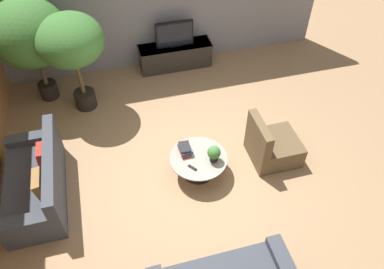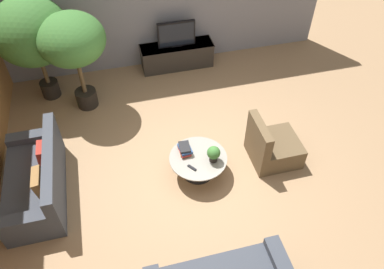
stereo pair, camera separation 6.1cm
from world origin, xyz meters
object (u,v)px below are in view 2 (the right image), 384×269
coffee_table (198,162)px  potted_palm_corner (72,42)px  potted_palm_tall (31,33)px  couch_by_wall (38,181)px  armchair_wicker (272,147)px  television (176,34)px  potted_plant_tabletop (214,153)px  media_console (177,55)px

coffee_table → potted_palm_corner: bearing=127.2°
potted_palm_tall → potted_palm_corner: potted_palm_tall is taller
couch_by_wall → armchair_wicker: (3.84, -0.23, -0.01)m
television → potted_plant_tabletop: television is taller
potted_palm_tall → potted_palm_corner: (0.70, -0.49, -0.01)m
potted_palm_tall → coffee_table: bearing=-48.6°
television → armchair_wicker: bearing=-72.6°
media_console → couch_by_wall: couch_by_wall is taller
media_console → television: television is taller
coffee_table → potted_plant_tabletop: potted_plant_tabletop is taller
couch_by_wall → potted_plant_tabletop: bearing=82.8°
potted_palm_corner → media_console: bearing=22.9°
television → coffee_table: bearing=-96.3°
media_console → television: bearing=-90.0°
television → potted_palm_tall: bearing=-172.4°
media_console → armchair_wicker: 3.22m
coffee_table → potted_palm_corner: 3.03m
couch_by_wall → potted_palm_tall: potted_palm_tall is taller
coffee_table → potted_palm_corner: size_ratio=0.48×
coffee_table → armchair_wicker: armchair_wicker is taller
potted_palm_corner → potted_plant_tabletop: 3.15m
armchair_wicker → potted_palm_tall: size_ratio=0.41×
potted_palm_tall → potted_plant_tabletop: bearing=-47.2°
armchair_wicker → potted_palm_corner: size_ratio=0.44×
television → couch_by_wall: (-2.88, -2.85, -0.52)m
coffee_table → potted_palm_corner: (-1.69, 2.22, 1.17)m
television → potted_palm_corner: potted_palm_corner is taller
potted_palm_tall → potted_plant_tabletop: potted_palm_tall is taller
coffee_table → couch_by_wall: bearing=174.7°
armchair_wicker → potted_palm_corner: 3.90m
television → couch_by_wall: 4.08m
coffee_table → armchair_wicker: 1.30m
television → potted_palm_corner: (-2.03, -0.86, 0.63)m
potted_palm_tall → potted_palm_corner: bearing=-34.9°
potted_plant_tabletop → coffee_table: bearing=152.7°
media_console → coffee_table: size_ratio=1.69×
potted_palm_corner → couch_by_wall: bearing=-113.0°
armchair_wicker → potted_palm_tall: potted_palm_tall is taller
media_console → potted_plant_tabletop: potted_plant_tabletop is taller
coffee_table → armchair_wicker: (1.30, 0.01, 0.00)m
media_console → couch_by_wall: 4.05m
couch_by_wall → potted_palm_corner: potted_palm_corner is taller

